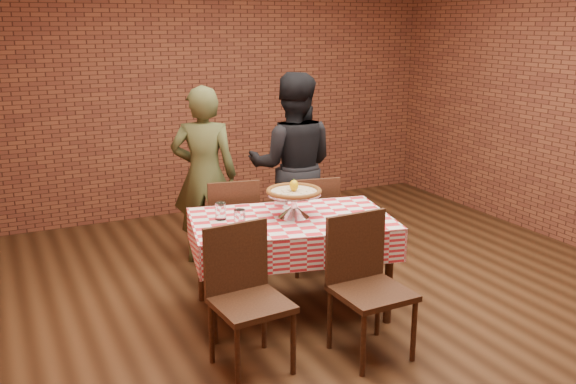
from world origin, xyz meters
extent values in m
plane|color=black|center=(0.00, 0.00, 0.00)|extent=(6.00, 6.00, 0.00)
plane|color=brown|center=(0.00, 3.00, 1.45)|extent=(5.50, 0.00, 5.50)
cube|color=#442615|center=(-0.43, 0.11, 0.38)|extent=(1.61, 1.16, 0.75)
cylinder|color=beige|center=(-0.40, 0.13, 0.95)|extent=(0.56, 0.56, 0.03)
ellipsoid|color=yellow|center=(-0.40, 0.13, 1.00)|extent=(0.09, 0.09, 0.09)
cylinder|color=white|center=(-0.86, 0.07, 0.82)|extent=(0.10, 0.10, 0.13)
cylinder|color=white|center=(-0.92, 0.30, 0.82)|extent=(0.10, 0.10, 0.13)
cylinder|color=white|center=(-0.03, -0.09, 0.76)|extent=(0.18, 0.18, 0.01)
cube|color=white|center=(0.08, -0.17, 0.76)|extent=(0.06, 0.05, 0.00)
cube|color=white|center=(0.09, -0.19, 0.76)|extent=(0.06, 0.06, 0.00)
cube|color=silver|center=(-0.36, 0.43, 0.83)|extent=(0.13, 0.12, 0.15)
imported|color=#434624|center=(-0.67, 1.42, 0.82)|extent=(0.71, 0.60, 1.64)
imported|color=black|center=(0.13, 1.22, 0.87)|extent=(1.05, 0.97, 1.74)
camera|label=1|loc=(-2.41, -3.89, 2.18)|focal=39.00mm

